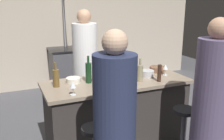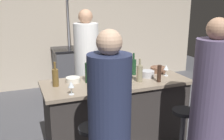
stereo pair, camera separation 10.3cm
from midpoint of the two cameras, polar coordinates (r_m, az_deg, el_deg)
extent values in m
cube|color=#BCAD99|center=(5.74, -11.42, 9.46)|extent=(6.40, 0.16, 2.60)
cube|color=#332D2B|center=(3.31, 0.14, -10.21)|extent=(1.72, 0.66, 0.86)
cube|color=gray|center=(3.14, 0.14, -2.78)|extent=(1.80, 0.72, 0.04)
cube|color=#47474C|center=(5.51, -10.06, 0.08)|extent=(0.76, 0.60, 0.86)
cube|color=black|center=(5.41, -10.28, 4.63)|extent=(0.80, 0.64, 0.03)
cylinder|color=white|center=(3.90, -6.68, -0.96)|extent=(0.37, 0.37, 1.54)
sphere|color=tan|center=(3.76, -7.10, 11.79)|extent=(0.21, 0.21, 0.21)
cylinder|color=#4C4C51|center=(3.14, 14.59, -14.25)|extent=(0.06, 0.06, 0.62)
cylinder|color=black|center=(2.99, 15.01, -8.77)|extent=(0.26, 0.26, 0.04)
cylinder|color=#594C6B|center=(2.74, 20.07, -9.29)|extent=(0.36, 0.36, 1.51)
sphere|color=tan|center=(2.52, 21.84, 8.61)|extent=(0.21, 0.21, 0.21)
cylinder|color=black|center=(2.52, -5.11, -13.02)|extent=(0.26, 0.26, 0.04)
sphere|color=#D8AD8C|center=(1.90, -0.93, 6.22)|extent=(0.20, 0.20, 0.20)
cylinder|color=gray|center=(5.62, -10.97, 7.05)|extent=(0.04, 0.04, 2.15)
cube|color=#997047|center=(3.15, -2.32, -2.15)|extent=(0.32, 0.22, 0.02)
cylinder|color=#382319|center=(3.12, 9.62, -0.71)|extent=(0.05, 0.05, 0.21)
cylinder|color=gray|center=(3.10, 5.31, -0.75)|extent=(0.07, 0.07, 0.20)
cylinder|color=gray|center=(3.06, 5.38, 1.82)|extent=(0.03, 0.03, 0.08)
cylinder|color=#143319|center=(3.05, -6.24, -0.65)|extent=(0.07, 0.07, 0.24)
cylinder|color=#143319|center=(3.01, -6.33, 2.35)|extent=(0.03, 0.03, 0.08)
cylinder|color=#B78C8E|center=(3.23, 1.79, 0.01)|extent=(0.07, 0.07, 0.20)
cylinder|color=#B78C8E|center=(3.20, 1.81, 2.51)|extent=(0.03, 0.03, 0.08)
cylinder|color=#193D23|center=(3.39, 3.86, 0.71)|extent=(0.07, 0.07, 0.21)
cylinder|color=#193D23|center=(3.35, 3.90, 3.11)|extent=(0.03, 0.03, 0.08)
cylinder|color=brown|center=(2.97, -13.39, -1.83)|extent=(0.07, 0.07, 0.20)
cylinder|color=brown|center=(2.93, -13.56, 0.84)|extent=(0.03, 0.03, 0.08)
cylinder|color=silver|center=(3.43, 10.97, -1.10)|extent=(0.06, 0.06, 0.01)
cylinder|color=silver|center=(3.42, 11.00, -0.44)|extent=(0.01, 0.01, 0.07)
cone|color=silver|center=(3.40, 11.06, 0.69)|extent=(0.07, 0.07, 0.06)
cylinder|color=silver|center=(2.71, -9.75, -5.48)|extent=(0.06, 0.06, 0.01)
cylinder|color=silver|center=(2.70, -9.79, -4.68)|extent=(0.01, 0.01, 0.07)
cone|color=silver|center=(2.67, -9.86, -3.27)|extent=(0.07, 0.07, 0.06)
cylinder|color=silver|center=(3.10, -9.59, -2.27)|extent=(0.17, 0.17, 0.06)
cylinder|color=brown|center=(3.57, 9.23, 0.19)|extent=(0.21, 0.21, 0.07)
cylinder|color=#B7B7BC|center=(3.32, 6.98, -0.78)|extent=(0.18, 0.18, 0.08)
camera|label=1|loc=(0.05, -90.91, -0.25)|focal=40.87mm
camera|label=2|loc=(0.05, 89.09, 0.25)|focal=40.87mm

